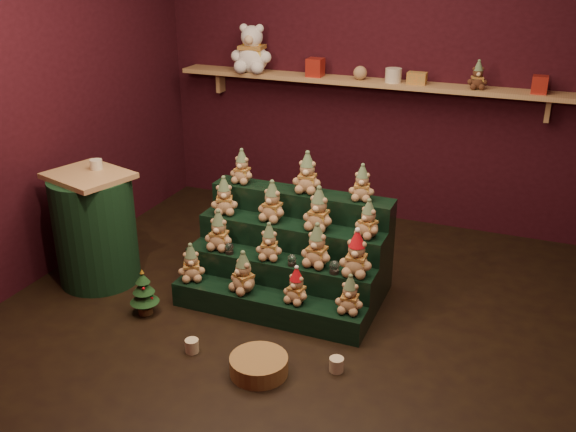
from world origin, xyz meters
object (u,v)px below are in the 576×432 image
at_px(mug_right, 336,365).
at_px(snow_globe_b, 292,260).
at_px(side_table, 95,228).
at_px(wicker_basket, 259,365).
at_px(white_bear, 252,42).
at_px(mini_christmas_tree, 144,292).
at_px(riser_tier_front, 267,307).
at_px(snow_globe_c, 334,267).
at_px(mug_left, 192,346).
at_px(brown_bear, 478,75).
at_px(snow_globe_a, 229,248).

bearing_deg(mug_right, snow_globe_b, 133.07).
height_order(side_table, wicker_basket, side_table).
bearing_deg(wicker_basket, white_bear, 115.36).
bearing_deg(side_table, mini_christmas_tree, -9.47).
xyz_separation_m(riser_tier_front, mug_right, (0.64, -0.39, -0.05)).
bearing_deg(mini_christmas_tree, mug_right, -4.90).
height_order(snow_globe_c, mug_left, snow_globe_c).
bearing_deg(brown_bear, snow_globe_b, -133.77).
bearing_deg(mini_christmas_tree, riser_tier_front, 18.07).
xyz_separation_m(mug_left, wicker_basket, (0.49, -0.04, 0.01)).
height_order(riser_tier_front, mug_right, riser_tier_front).
height_order(snow_globe_a, mug_left, snow_globe_a).
bearing_deg(mug_right, mini_christmas_tree, 175.10).
distance_m(riser_tier_front, mini_christmas_tree, 0.87).
height_order(riser_tier_front, snow_globe_c, snow_globe_c).
distance_m(mug_left, mug_right, 0.94).
distance_m(riser_tier_front, brown_bear, 2.58).
xyz_separation_m(snow_globe_b, wicker_basket, (0.09, -0.76, -0.35)).
distance_m(snow_globe_a, brown_bear, 2.49).
height_order(snow_globe_b, side_table, side_table).
bearing_deg(wicker_basket, mug_right, 24.97).
bearing_deg(snow_globe_b, mug_right, -46.93).
distance_m(mini_christmas_tree, white_bear, 2.63).
bearing_deg(white_bear, brown_bear, -7.39).
height_order(snow_globe_a, mini_christmas_tree, snow_globe_a).
relative_size(snow_globe_a, brown_bear, 0.38).
relative_size(wicker_basket, white_bear, 0.66).
relative_size(riser_tier_front, mug_right, 15.57).
bearing_deg(snow_globe_b, mini_christmas_tree, -155.60).
bearing_deg(snow_globe_c, white_bear, 128.69).
height_order(snow_globe_c, mug_right, snow_globe_c).
height_order(snow_globe_a, wicker_basket, snow_globe_a).
xyz_separation_m(side_table, wicker_basket, (1.64, -0.62, -0.38)).
bearing_deg(snow_globe_c, mug_left, -134.90).
xyz_separation_m(snow_globe_b, mini_christmas_tree, (-0.95, -0.43, -0.23)).
height_order(snow_globe_b, mug_left, snow_globe_b).
xyz_separation_m(riser_tier_front, side_table, (-1.43, 0.03, 0.34)).
xyz_separation_m(mug_right, wicker_basket, (-0.43, -0.20, 0.01)).
relative_size(mug_right, white_bear, 0.17).
distance_m(mug_right, brown_bear, 2.74).
bearing_deg(mug_right, wicker_basket, -155.03).
bearing_deg(snow_globe_a, snow_globe_c, 0.00).
bearing_deg(side_table, wicker_basket, -4.19).
bearing_deg(snow_globe_a, snow_globe_b, -0.00).
bearing_deg(mug_left, riser_tier_front, 63.12).
relative_size(white_bear, brown_bear, 2.41).
height_order(riser_tier_front, white_bear, white_bear).
bearing_deg(brown_bear, snow_globe_a, -144.74).
distance_m(snow_globe_a, snow_globe_b, 0.49).
relative_size(snow_globe_c, side_table, 0.11).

